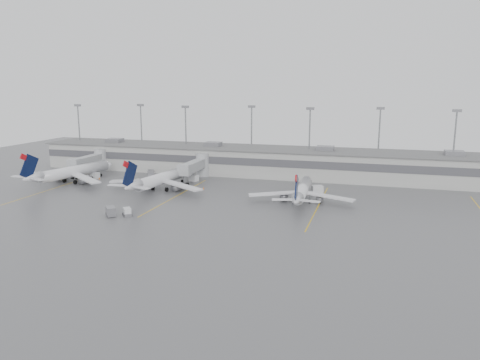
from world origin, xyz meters
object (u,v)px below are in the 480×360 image
(jet_far_left, at_px, (71,172))
(baggage_tug, at_px, (127,213))
(jet_mid_left, at_px, (161,179))
(jet_mid_right, at_px, (302,191))

(jet_far_left, bearing_deg, baggage_tug, -24.81)
(baggage_tug, bearing_deg, jet_mid_left, 60.02)
(jet_far_left, xyz_separation_m, jet_mid_right, (65.70, -3.53, -0.38))
(baggage_tug, bearing_deg, jet_mid_right, -5.77)
(jet_far_left, bearing_deg, jet_mid_left, 10.42)
(jet_far_left, distance_m, jet_mid_right, 65.79)
(jet_mid_left, distance_m, baggage_tug, 24.40)
(jet_mid_right, distance_m, baggage_tug, 40.07)
(jet_mid_left, bearing_deg, jet_mid_right, 4.92)
(jet_far_left, relative_size, baggage_tug, 10.28)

